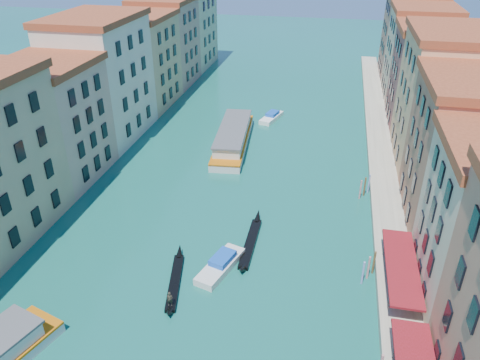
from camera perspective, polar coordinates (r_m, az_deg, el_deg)
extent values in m
cube|color=tan|center=(73.62, -21.83, 6.31)|extent=(12.00, 14.00, 16.50)
cube|color=maroon|center=(71.05, -23.13, 12.81)|extent=(12.80, 14.40, 1.00)
cube|color=beige|center=(86.00, -16.49, 11.52)|extent=(12.00, 18.00, 20.00)
cube|color=maroon|center=(83.69, -17.52, 18.37)|extent=(12.80, 18.40, 1.00)
cube|color=tan|center=(101.04, -12.00, 13.80)|extent=(12.00, 16.00, 17.50)
cube|color=maroon|center=(99.14, -12.57, 18.96)|extent=(12.80, 16.40, 1.00)
cube|color=tan|center=(114.87, -8.97, 16.10)|extent=(12.00, 15.00, 18.50)
cube|color=tan|center=(129.61, -6.47, 17.80)|extent=(12.00, 17.00, 19.00)
cube|color=#A46044|center=(62.92, 25.82, 2.47)|extent=(12.00, 16.00, 18.00)
cube|color=tan|center=(78.00, 23.60, 8.56)|extent=(12.00, 18.00, 20.00)
cube|color=maroon|center=(75.45, 25.20, 16.01)|extent=(12.80, 18.40, 1.00)
cube|color=#924841|center=(93.85, 21.87, 11.24)|extent=(12.00, 15.00, 17.50)
cube|color=maroon|center=(91.81, 22.95, 16.71)|extent=(12.80, 15.40, 1.00)
cube|color=#E2B48C|center=(108.54, 20.84, 13.89)|extent=(12.00, 16.00, 18.50)
cube|color=maroon|center=(106.75, 21.79, 18.91)|extent=(12.80, 16.40, 1.00)
cube|color=#A76B55|center=(124.40, 19.99, 15.99)|extent=(12.00, 17.00, 19.50)
cube|color=gray|center=(74.83, 16.95, 0.95)|extent=(4.00, 140.00, 1.00)
cylinder|color=#535355|center=(44.76, 18.14, -19.49)|extent=(0.12, 0.12, 3.00)
cube|color=maroon|center=(51.60, 19.12, -9.88)|extent=(3.20, 12.60, 0.25)
cylinder|color=#535355|center=(49.13, 17.61, -14.15)|extent=(0.12, 0.12, 3.00)
cylinder|color=#535355|center=(55.62, 17.06, -8.32)|extent=(0.12, 0.12, 3.00)
cylinder|color=brown|center=(52.17, 14.74, -11.02)|extent=(0.24, 0.24, 3.20)
cylinder|color=brown|center=(53.01, 15.38, -10.39)|extent=(0.24, 0.24, 3.20)
cylinder|color=brown|center=(53.86, 15.99, -9.78)|extent=(0.24, 0.24, 3.20)
cylinder|color=brown|center=(67.09, 14.45, -1.26)|extent=(0.24, 0.24, 3.20)
cylinder|color=brown|center=(68.01, 14.94, -0.90)|extent=(0.24, 0.24, 3.20)
cylinder|color=brown|center=(68.94, 15.42, -0.54)|extent=(0.24, 0.24, 3.20)
cube|color=silver|center=(81.57, -0.85, 4.76)|extent=(6.82, 22.05, 1.30)
cube|color=silver|center=(81.01, -0.85, 5.67)|extent=(5.89, 17.68, 1.74)
cube|color=#535355|center=(80.61, -0.86, 6.34)|extent=(6.26, 18.25, 0.27)
cube|color=#C1620B|center=(81.33, -0.85, 5.14)|extent=(6.87, 22.06, 0.27)
cube|color=black|center=(51.68, -7.94, -12.22)|extent=(2.90, 8.78, 0.44)
cone|color=black|center=(55.18, -7.38, -8.62)|extent=(1.27, 2.09, 1.63)
cone|color=black|center=(47.97, -8.66, -15.78)|extent=(1.20, 1.76, 1.44)
imported|color=#2E2A1F|center=(48.29, -8.55, -14.18)|extent=(0.68, 0.52, 1.68)
cube|color=black|center=(56.58, 1.27, -7.71)|extent=(1.27, 9.69, 0.48)
cone|color=black|center=(60.70, 2.19, -4.43)|extent=(0.99, 2.17, 1.81)
cone|color=black|center=(52.23, 0.21, -10.90)|extent=(0.98, 1.80, 1.59)
cube|color=silver|center=(52.94, -2.41, -10.45)|extent=(4.39, 7.74, 0.84)
cube|color=blue|center=(52.83, -2.13, -9.51)|extent=(2.74, 3.58, 0.74)
cube|color=white|center=(92.79, 3.84, 7.59)|extent=(4.03, 7.30, 0.80)
cube|color=blue|center=(92.96, 3.99, 8.08)|extent=(2.55, 3.37, 0.70)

